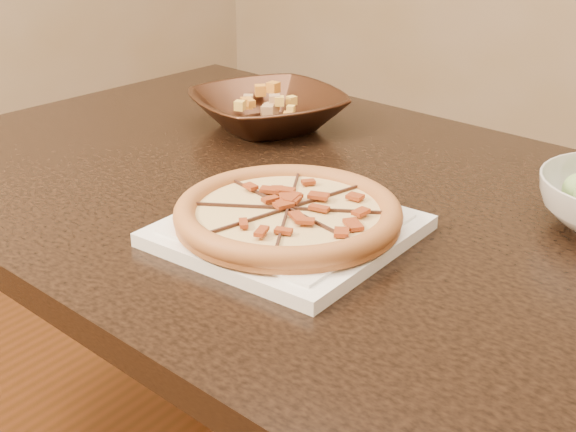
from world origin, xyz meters
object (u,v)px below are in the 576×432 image
Objects in this scene: dining_table at (307,251)px; plate at (288,230)px; pizza at (288,213)px; bronze_bowl at (268,110)px.

plate reaches higher than dining_table.
bronze_bowl is (-0.31, 0.35, -0.00)m from pizza.
plate is 0.46m from bronze_bowl.
dining_table is 4.92× the size of pizza.
pizza is 1.11× the size of bronze_bowl.
dining_table is at bearing 117.11° from pizza.
pizza is at bearing -48.52° from bronze_bowl.
bronze_bowl reaches higher than plate.
dining_table is 0.33m from bronze_bowl.
pizza is at bearing -62.89° from dining_table.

